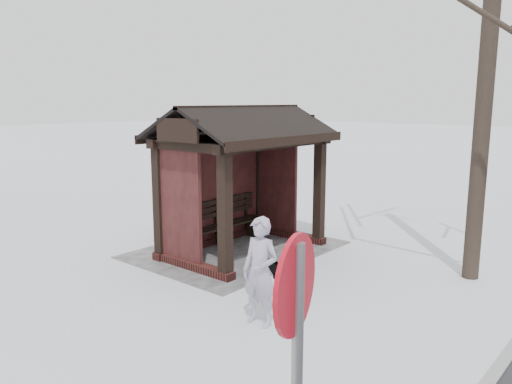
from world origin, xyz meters
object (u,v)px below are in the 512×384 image
road_sign (295,345)px  dog (285,274)px  bus_shelter (238,150)px  pedestrian (260,272)px

road_sign → dog: bearing=-157.6°
bus_shelter → dog: bearing=60.2°
dog → road_sign: size_ratio=0.32×
pedestrian → dog: size_ratio=2.05×
bus_shelter → road_sign: bus_shelter is taller
dog → road_sign: (4.12, 3.18, 1.42)m
pedestrian → dog: bearing=107.5°
pedestrian → bus_shelter: bearing=133.7°
bus_shelter → road_sign: 7.63m
road_sign → pedestrian: bearing=-152.3°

